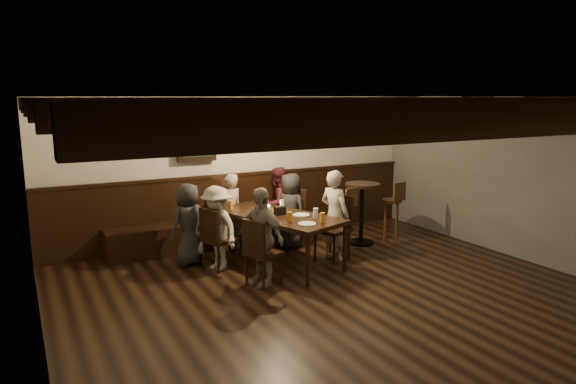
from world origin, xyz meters
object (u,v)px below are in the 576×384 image
person_left_far (261,237)px  bar_stool_right (391,220)px  dining_table (277,218)px  person_bench_left (189,224)px  person_left_near (217,228)px  person_right_near (291,210)px  person_bench_right (277,204)px  chair_right_far (333,240)px  high_top_table (362,204)px  chair_left_near (219,250)px  chair_left_far (263,264)px  person_bench_centre (230,212)px  bar_stool_left (343,227)px  person_right_far (335,215)px  chair_right_near (289,230)px

person_left_far → bar_stool_right: (2.77, 0.78, -0.26)m
dining_table → person_bench_left: bearing=135.0°
person_left_near → person_right_near: bearing=90.0°
person_bench_right → person_left_far: size_ratio=0.97×
person_bench_right → person_left_far: 2.13m
chair_right_far → person_bench_left: size_ratio=0.81×
chair_right_far → high_top_table: high_top_table is taller
person_bench_right → person_right_near: person_bench_right is taller
chair_left_near → person_right_near: person_right_near is taller
person_bench_left → high_top_table: size_ratio=1.18×
chair_left_far → person_bench_centre: (0.22, 1.65, 0.34)m
chair_left_far → person_bench_left: person_bench_left is taller
person_right_near → high_top_table: 1.18m
chair_right_far → person_right_near: person_right_near is taller
bar_stool_left → chair_right_far: bearing=-160.7°
high_top_table → bar_stool_left: (-0.50, -0.21, -0.28)m
person_right_far → bar_stool_left: person_right_far is taller
chair_left_near → person_left_far: (0.25, -0.87, 0.37)m
person_right_near → person_right_far: person_right_far is taller
chair_left_far → person_bench_left: (-0.59, 1.23, 0.33)m
chair_left_near → person_bench_centre: person_bench_centre is taller
bar_stool_left → bar_stool_right: size_ratio=1.00×
person_left_near → bar_stool_right: person_left_near is taller
person_bench_centre → chair_right_near: bearing=140.2°
dining_table → chair_right_near: bearing=32.0°
person_bench_right → bar_stool_right: bearing=129.7°
dining_table → bar_stool_left: (1.19, 0.07, -0.30)m
chair_left_far → bar_stool_right: 2.84m
chair_right_far → person_bench_centre: (-1.15, 1.20, 0.32)m
chair_left_far → chair_right_far: 1.44m
dining_table → person_left_far: size_ratio=1.68×
high_top_table → person_right_near: bearing=160.8°
person_left_far → bar_stool_left: (1.77, 0.73, -0.26)m
dining_table → person_bench_centre: bearing=90.0°
high_top_table → bar_stool_left: bar_stool_left is taller
chair_left_far → bar_stool_right: size_ratio=0.85×
bar_stool_right → person_right_near: bearing=150.4°
bar_stool_right → person_right_far: bearing=-177.9°
bar_stool_left → chair_left_far: bearing=-174.8°
person_bench_right → person_bench_centre: bearing=-9.5°
dining_table → person_right_far: (0.85, -0.20, -0.01)m
dining_table → chair_left_far: 0.94m
chair_left_far → bar_stool_right: bar_stool_right is taller
chair_right_near → person_bench_right: person_bench_right is taller
chair_right_far → person_bench_right: 1.40m
chair_right_near → person_bench_right: bearing=-21.8°
chair_right_far → person_bench_centre: size_ratio=0.79×
chair_right_near → person_left_far: (-1.12, -1.31, 0.35)m
chair_left_far → person_left_far: (-0.03, -0.01, 0.38)m
chair_right_near → person_right_near: person_right_near is taller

